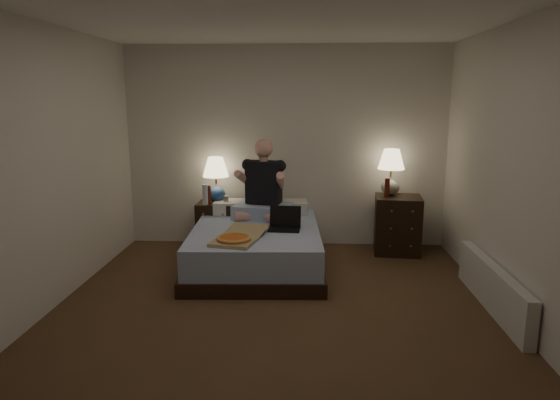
# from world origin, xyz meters

# --- Properties ---
(floor) EXTENTS (4.00, 4.50, 0.00)m
(floor) POSITION_xyz_m (0.00, 0.00, 0.00)
(floor) COLOR brown
(floor) RESTS_ON ground
(ceiling) EXTENTS (4.00, 4.50, 0.00)m
(ceiling) POSITION_xyz_m (0.00, 0.00, 2.50)
(ceiling) COLOR white
(ceiling) RESTS_ON ground
(wall_back) EXTENTS (4.00, 0.00, 2.50)m
(wall_back) POSITION_xyz_m (0.00, 2.25, 1.25)
(wall_back) COLOR silver
(wall_back) RESTS_ON ground
(wall_front) EXTENTS (4.00, 0.00, 2.50)m
(wall_front) POSITION_xyz_m (0.00, -2.25, 1.25)
(wall_front) COLOR silver
(wall_front) RESTS_ON ground
(wall_left) EXTENTS (0.00, 4.50, 2.50)m
(wall_left) POSITION_xyz_m (-2.00, 0.00, 1.25)
(wall_left) COLOR silver
(wall_left) RESTS_ON ground
(wall_right) EXTENTS (0.00, 4.50, 2.50)m
(wall_right) POSITION_xyz_m (2.00, 0.00, 1.25)
(wall_right) COLOR silver
(wall_right) RESTS_ON ground
(bed) EXTENTS (1.45, 1.89, 0.46)m
(bed) POSITION_xyz_m (-0.29, 1.31, 0.23)
(bed) COLOR #5E7BBC
(bed) RESTS_ON floor
(nightstand_left) EXTENTS (0.46, 0.41, 0.58)m
(nightstand_left) POSITION_xyz_m (-0.86, 2.01, 0.29)
(nightstand_left) COLOR black
(nightstand_left) RESTS_ON floor
(nightstand_right) EXTENTS (0.58, 0.53, 0.70)m
(nightstand_right) POSITION_xyz_m (1.37, 1.92, 0.35)
(nightstand_right) COLOR black
(nightstand_right) RESTS_ON floor
(lamp_left) EXTENTS (0.36, 0.36, 0.56)m
(lamp_left) POSITION_xyz_m (-0.85, 2.05, 0.86)
(lamp_left) COLOR navy
(lamp_left) RESTS_ON nightstand_left
(lamp_right) EXTENTS (0.38, 0.38, 0.56)m
(lamp_right) POSITION_xyz_m (1.28, 2.01, 0.98)
(lamp_right) COLOR gray
(lamp_right) RESTS_ON nightstand_right
(water_bottle) EXTENTS (0.07, 0.07, 0.25)m
(water_bottle) POSITION_xyz_m (-0.96, 1.88, 0.71)
(water_bottle) COLOR white
(water_bottle) RESTS_ON nightstand_left
(soda_can) EXTENTS (0.07, 0.07, 0.10)m
(soda_can) POSITION_xyz_m (-0.71, 1.94, 0.63)
(soda_can) COLOR #B2B1AC
(soda_can) RESTS_ON nightstand_left
(beer_bottle_left) EXTENTS (0.06, 0.06, 0.23)m
(beer_bottle_left) POSITION_xyz_m (-0.92, 1.90, 0.70)
(beer_bottle_left) COLOR #52170B
(beer_bottle_left) RESTS_ON nightstand_left
(beer_bottle_right) EXTENTS (0.06, 0.06, 0.23)m
(beer_bottle_right) POSITION_xyz_m (1.22, 1.86, 0.81)
(beer_bottle_right) COLOR #50190B
(beer_bottle_right) RESTS_ON nightstand_right
(person) EXTENTS (0.75, 0.65, 0.93)m
(person) POSITION_xyz_m (-0.25, 1.76, 0.92)
(person) COLOR black
(person) RESTS_ON bed
(laptop) EXTENTS (0.36, 0.30, 0.24)m
(laptop) POSITION_xyz_m (0.03, 1.20, 0.58)
(laptop) COLOR black
(laptop) RESTS_ON bed
(pizza_box) EXTENTS (0.55, 0.83, 0.08)m
(pizza_box) POSITION_xyz_m (-0.44, 0.67, 0.50)
(pizza_box) COLOR tan
(pizza_box) RESTS_ON bed
(radiator) EXTENTS (0.10, 1.60, 0.40)m
(radiator) POSITION_xyz_m (1.93, 0.28, 0.20)
(radiator) COLOR silver
(radiator) RESTS_ON floor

